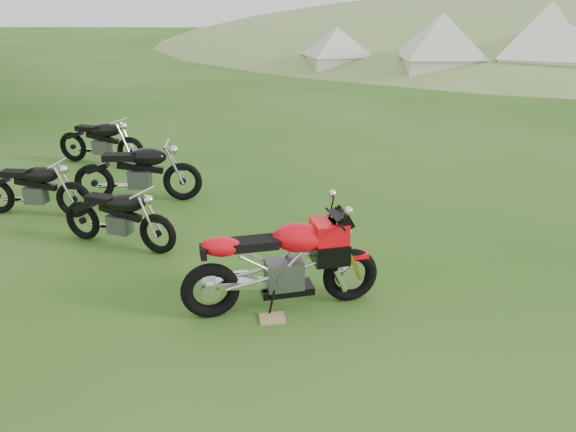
# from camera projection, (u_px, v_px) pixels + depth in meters

# --- Properties ---
(ground) EXTENTS (120.00, 120.00, 0.00)m
(ground) POSITION_uv_depth(u_px,v_px,m) (319.00, 295.00, 6.77)
(ground) COLOR #204A0F
(ground) RESTS_ON ground
(sport_motorcycle) EXTENTS (2.24, 1.10, 1.30)m
(sport_motorcycle) POSITION_uv_depth(u_px,v_px,m) (282.00, 257.00, 6.26)
(sport_motorcycle) COLOR red
(sport_motorcycle) RESTS_ON ground
(plywood_board) EXTENTS (0.32, 0.27, 0.02)m
(plywood_board) POSITION_uv_depth(u_px,v_px,m) (272.00, 318.00, 6.27)
(plywood_board) COLOR tan
(plywood_board) RESTS_ON ground
(vintage_moto_a) EXTENTS (1.85, 1.01, 0.96)m
(vintage_moto_a) POSITION_uv_depth(u_px,v_px,m) (118.00, 215.00, 7.92)
(vintage_moto_a) COLOR black
(vintage_moto_a) RESTS_ON ground
(vintage_moto_b) EXTENTS (1.89, 0.59, 0.98)m
(vintage_moto_b) POSITION_uv_depth(u_px,v_px,m) (33.00, 187.00, 9.05)
(vintage_moto_b) COLOR black
(vintage_moto_b) RESTS_ON ground
(vintage_moto_c) EXTENTS (2.16, 0.70, 1.11)m
(vintage_moto_c) POSITION_uv_depth(u_px,v_px,m) (138.00, 171.00, 9.66)
(vintage_moto_c) COLOR black
(vintage_moto_c) RESTS_ON ground
(vintage_moto_d) EXTENTS (2.05, 0.97, 1.05)m
(vintage_moto_d) POSITION_uv_depth(u_px,v_px,m) (100.00, 140.00, 11.82)
(vintage_moto_d) COLOR black
(vintage_moto_d) RESTS_ON ground
(tent_left) EXTENTS (3.18, 3.18, 2.25)m
(tent_left) POSITION_uv_depth(u_px,v_px,m) (337.00, 48.00, 25.74)
(tent_left) COLOR beige
(tent_left) RESTS_ON ground
(tent_mid) EXTENTS (3.19, 3.19, 2.67)m
(tent_mid) POSITION_uv_depth(u_px,v_px,m) (441.00, 47.00, 23.65)
(tent_mid) COLOR beige
(tent_mid) RESTS_ON ground
(tent_right) EXTENTS (4.38, 4.38, 2.94)m
(tent_right) POSITION_uv_depth(u_px,v_px,m) (547.00, 46.00, 22.70)
(tent_right) COLOR white
(tent_right) RESTS_ON ground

